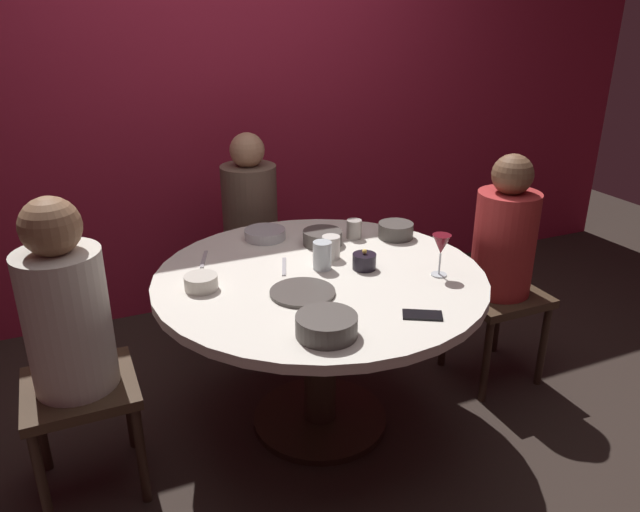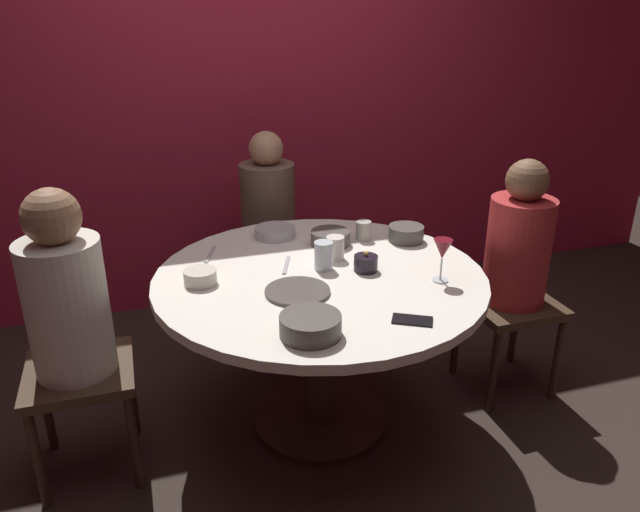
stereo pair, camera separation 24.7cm
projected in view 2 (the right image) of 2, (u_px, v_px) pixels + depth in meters
name	position (u px, v px, depth m)	size (l,w,h in m)	color
ground_plane	(320.00, 420.00, 2.78)	(8.00, 8.00, 0.00)	#2D231E
back_wall	(246.00, 88.00, 3.53)	(6.00, 0.10, 2.60)	maroon
dining_table	(320.00, 306.00, 2.56)	(1.36, 1.36, 0.73)	silver
seated_diner_left	(68.00, 308.00, 2.23)	(0.40, 0.40, 1.18)	#3F2D1E
seated_diner_back	(268.00, 211.00, 3.33)	(0.40, 0.40, 1.14)	#3F2D1E
seated_diner_right	(517.00, 254.00, 2.77)	(0.40, 0.40, 1.14)	#3F2D1E
candle_holder	(366.00, 263.00, 2.52)	(0.10, 0.10, 0.09)	black
wine_glass	(442.00, 251.00, 2.39)	(0.08, 0.08, 0.18)	silver
dinner_plate	(297.00, 291.00, 2.33)	(0.25, 0.25, 0.01)	#4C4742
cell_phone	(412.00, 320.00, 2.13)	(0.07, 0.14, 0.01)	black
bowl_serving_large	(275.00, 232.00, 2.89)	(0.19, 0.19, 0.05)	#B7B7BC
bowl_salad_center	(406.00, 233.00, 2.83)	(0.16, 0.16, 0.07)	#4C4742
bowl_small_white	(200.00, 277.00, 2.41)	(0.13, 0.13, 0.06)	beige
bowl_sauce_side	(330.00, 238.00, 2.79)	(0.18, 0.18, 0.06)	#4C4742
bowl_rice_portion	(310.00, 325.00, 2.03)	(0.21, 0.21, 0.07)	#4C4742
cup_near_candle	(324.00, 256.00, 2.53)	(0.08, 0.08, 0.12)	silver
cup_by_left_diner	(363.00, 231.00, 2.84)	(0.07, 0.07, 0.09)	#B2ADA3
cup_by_right_diner	(335.00, 248.00, 2.63)	(0.08, 0.08, 0.10)	silver
fork_near_plate	(210.00, 254.00, 2.68)	(0.02, 0.18, 0.01)	#B7B7BC
knife_near_plate	(286.00, 265.00, 2.58)	(0.02, 0.18, 0.01)	#B7B7BC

